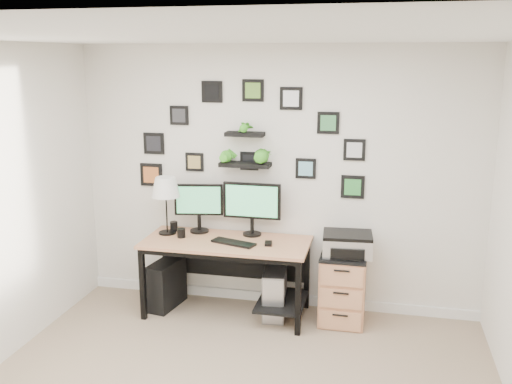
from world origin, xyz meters
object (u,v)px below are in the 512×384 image
(monitor_left, at_px, (199,204))
(table_lamp, at_px, (166,189))
(mug, at_px, (181,233))
(printer, at_px, (347,244))
(file_cabinet, at_px, (343,287))
(desk, at_px, (231,252))
(monitor_right, at_px, (252,204))
(pc_tower_black, at_px, (166,284))
(pc_tower_grey, at_px, (275,292))

(monitor_left, distance_m, table_lamp, 0.36)
(table_lamp, distance_m, mug, 0.46)
(printer, bearing_deg, monitor_left, 175.03)
(file_cabinet, relative_size, printer, 1.41)
(desk, height_order, printer, printer)
(table_lamp, relative_size, file_cabinet, 0.86)
(desk, relative_size, table_lamp, 2.78)
(file_cabinet, bearing_deg, monitor_right, 171.80)
(file_cabinet, height_order, printer, printer)
(monitor_left, height_order, pc_tower_black, monitor_left)
(desk, bearing_deg, pc_tower_black, -179.32)
(pc_tower_black, height_order, pc_tower_grey, pc_tower_black)
(monitor_right, bearing_deg, monitor_left, -178.88)
(monitor_right, relative_size, pc_tower_grey, 1.16)
(table_lamp, bearing_deg, file_cabinet, -0.20)
(monitor_right, relative_size, table_lamp, 0.99)
(desk, distance_m, file_cabinet, 1.13)
(monitor_left, bearing_deg, monitor_right, 1.12)
(monitor_right, height_order, file_cabinet, monitor_right)
(table_lamp, relative_size, mug, 6.35)
(monitor_left, relative_size, monitor_right, 0.87)
(table_lamp, height_order, pc_tower_grey, table_lamp)
(monitor_left, height_order, file_cabinet, monitor_left)
(monitor_left, xyz_separation_m, file_cabinet, (1.46, -0.12, -0.70))
(desk, relative_size, mug, 17.64)
(table_lamp, bearing_deg, printer, -0.44)
(desk, height_order, monitor_left, monitor_left)
(monitor_left, relative_size, table_lamp, 0.86)
(mug, height_order, pc_tower_black, mug)
(monitor_left, relative_size, pc_tower_black, 1.05)
(monitor_right, bearing_deg, printer, -8.41)
(desk, distance_m, monitor_right, 0.51)
(pc_tower_black, relative_size, file_cabinet, 0.71)
(mug, bearing_deg, monitor_left, 60.80)
(mug, relative_size, printer, 0.19)
(file_cabinet, bearing_deg, mug, -176.84)
(desk, height_order, table_lamp, table_lamp)
(desk, height_order, monitor_right, monitor_right)
(table_lamp, xyz_separation_m, mug, (0.18, -0.09, -0.42))
(mug, height_order, printer, printer)
(pc_tower_black, bearing_deg, table_lamp, 97.42)
(monitor_right, height_order, pc_tower_black, monitor_right)
(mug, xyz_separation_m, file_cabinet, (1.58, 0.09, -0.46))
(table_lamp, distance_m, file_cabinet, 1.97)
(printer, bearing_deg, monitor_right, 171.59)
(mug, relative_size, pc_tower_black, 0.19)
(table_lamp, bearing_deg, mug, -27.14)
(mug, bearing_deg, table_lamp, 152.86)
(desk, xyz_separation_m, pc_tower_black, (-0.68, -0.01, -0.39))
(monitor_left, xyz_separation_m, pc_tower_black, (-0.30, -0.19, -0.80))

